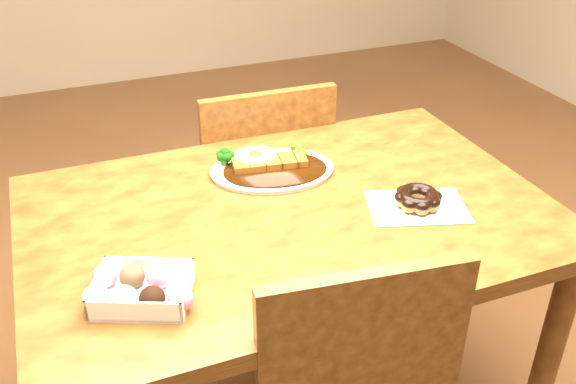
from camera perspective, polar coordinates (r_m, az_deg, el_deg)
name	(u,v)px	position (r m, az deg, el deg)	size (l,w,h in m)	color
table	(290,245)	(1.53, 0.17, -4.71)	(1.20, 0.80, 0.75)	#43200D
chair_far	(258,192)	(2.08, -2.65, -0.03)	(0.43, 0.43, 0.87)	#43200D
katsu_curry_plate	(270,167)	(1.62, -1.63, 2.24)	(0.35, 0.28, 0.06)	white
donut_box	(139,289)	(1.24, -13.07, -8.37)	(0.22, 0.19, 0.05)	white
pon_de_ring	(418,199)	(1.50, 11.48, -0.61)	(0.26, 0.22, 0.04)	silver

